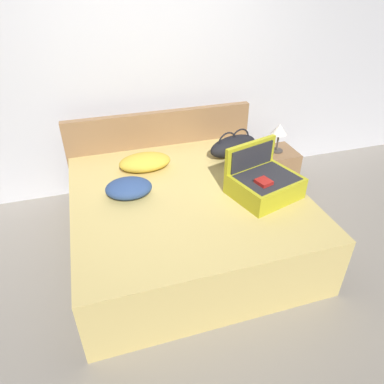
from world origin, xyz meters
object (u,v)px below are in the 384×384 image
object	(u,v)px
pillow_near_headboard	(145,162)
nightstand	(274,168)
duffel_bag	(233,146)
pillow_center_head	(129,188)
bed	(187,219)
table_lamp	(279,131)
hard_case_large	(264,183)

from	to	relation	value
pillow_near_headboard	nightstand	size ratio (longest dim) A/B	1.10
duffel_bag	pillow_center_head	size ratio (longest dim) A/B	1.48
nightstand	duffel_bag	bearing A→B (deg)	-164.48
bed	nightstand	bearing A→B (deg)	29.31
table_lamp	nightstand	bearing A→B (deg)	180.00
pillow_center_head	hard_case_large	bearing A→B (deg)	-16.09
nightstand	table_lamp	size ratio (longest dim) A/B	1.37
hard_case_large	duffel_bag	size ratio (longest dim) A/B	1.09
nightstand	bed	bearing A→B (deg)	-150.69
hard_case_large	pillow_near_headboard	bearing A→B (deg)	123.90
duffel_bag	nightstand	xyz separation A→B (m)	(0.61, 0.17, -0.45)
pillow_center_head	nightstand	size ratio (longest dim) A/B	0.88
pillow_near_headboard	pillow_center_head	bearing A→B (deg)	-117.52
duffel_bag	pillow_near_headboard	bearing A→B (deg)	-178.90
hard_case_large	duffel_bag	bearing A→B (deg)	70.96
duffel_bag	table_lamp	xyz separation A→B (m)	(0.61, 0.17, 0.01)
hard_case_large	nightstand	xyz separation A→B (m)	(0.64, 0.90, -0.46)
hard_case_large	pillow_near_headboard	distance (m)	1.13
bed	pillow_near_headboard	size ratio (longest dim) A/B	3.97
nightstand	table_lamp	world-z (taller)	table_lamp
duffel_bag	pillow_near_headboard	xyz separation A→B (m)	(-0.90, -0.02, -0.03)
bed	duffel_bag	bearing A→B (deg)	39.72
duffel_bag	table_lamp	bearing A→B (deg)	15.52
pillow_center_head	table_lamp	world-z (taller)	table_lamp
hard_case_large	duffel_bag	world-z (taller)	hard_case_large
pillow_near_headboard	table_lamp	size ratio (longest dim) A/B	1.51
pillow_near_headboard	table_lamp	xyz separation A→B (m)	(1.51, 0.19, 0.04)
bed	pillow_center_head	world-z (taller)	pillow_center_head
nightstand	hard_case_large	bearing A→B (deg)	-125.24
nightstand	pillow_center_head	bearing A→B (deg)	-160.98
bed	hard_case_large	size ratio (longest dim) A/B	3.09
duffel_bag	pillow_near_headboard	size ratio (longest dim) A/B	1.18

